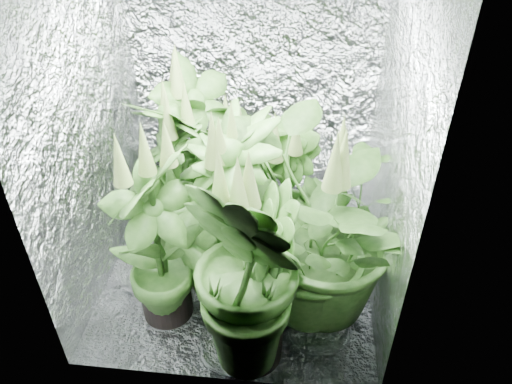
{
  "coord_description": "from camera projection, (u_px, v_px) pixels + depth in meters",
  "views": [
    {
      "loc": [
        0.34,
        -2.24,
        2.28
      ],
      "look_at": [
        0.1,
        0.0,
        0.6
      ],
      "focal_mm": 35.0,
      "sensor_mm": 36.0,
      "label": 1
    }
  ],
  "objects": [
    {
      "name": "plant_b",
      "position": [
        200.0,
        146.0,
        3.25
      ],
      "size": [
        0.84,
        0.84,
        1.24
      ],
      "rotation": [
        0.0,
        0.0,
        0.91
      ],
      "color": "black",
      "rests_on": "ground"
    },
    {
      "name": "plant_f",
      "position": [
        158.0,
        239.0,
        2.56
      ],
      "size": [
        0.7,
        0.7,
        1.19
      ],
      "rotation": [
        0.0,
        0.0,
        4.47
      ],
      "color": "black",
      "rests_on": "ground"
    },
    {
      "name": "plant_a",
      "position": [
        239.0,
        168.0,
        3.3
      ],
      "size": [
        0.86,
        0.86,
        0.93
      ],
      "rotation": [
        0.0,
        0.0,
        0.16
      ],
      "color": "black",
      "rests_on": "ground"
    },
    {
      "name": "plant_h",
      "position": [
        231.0,
        215.0,
        2.68
      ],
      "size": [
        0.89,
        0.89,
        1.24
      ],
      "rotation": [
        0.0,
        0.0,
        5.35
      ],
      "color": "black",
      "rests_on": "ground"
    },
    {
      "name": "walls",
      "position": [
        237.0,
        129.0,
        2.58
      ],
      "size": [
        1.62,
        1.62,
        2.0
      ],
      "color": "silver",
      "rests_on": "ground"
    },
    {
      "name": "ground",
      "position": [
        240.0,
        267.0,
        3.18
      ],
      "size": [
        1.6,
        1.6,
        0.0
      ],
      "primitive_type": "plane",
      "color": "silver",
      "rests_on": "ground"
    },
    {
      "name": "plant_e",
      "position": [
        323.0,
        236.0,
        2.55
      ],
      "size": [
        1.31,
        1.31,
        1.21
      ],
      "rotation": [
        0.0,
        0.0,
        3.54
      ],
      "color": "black",
      "rests_on": "ground"
    },
    {
      "name": "plant_label",
      "position": [
        264.0,
        322.0,
        2.45
      ],
      "size": [
        0.05,
        0.05,
        0.08
      ],
      "primitive_type": "cube",
      "rotation": [
        -0.21,
        0.0,
        0.71
      ],
      "color": "white",
      "rests_on": "plant_g"
    },
    {
      "name": "circulation_fan",
      "position": [
        340.0,
        231.0,
        3.25
      ],
      "size": [
        0.17,
        0.26,
        0.32
      ],
      "rotation": [
        0.0,
        0.0,
        -0.4
      ],
      "color": "black",
      "rests_on": "ground"
    },
    {
      "name": "plant_d",
      "position": [
        178.0,
        175.0,
        3.1
      ],
      "size": [
        0.76,
        0.76,
        1.12
      ],
      "rotation": [
        0.0,
        0.0,
        2.71
      ],
      "color": "black",
      "rests_on": "ground"
    },
    {
      "name": "plant_c",
      "position": [
        282.0,
        198.0,
        3.0
      ],
      "size": [
        0.67,
        0.67,
        1.0
      ],
      "rotation": [
        0.0,
        0.0,
        2.04
      ],
      "color": "black",
      "rests_on": "ground"
    },
    {
      "name": "plant_g",
      "position": [
        251.0,
        274.0,
        2.31
      ],
      "size": [
        0.87,
        0.87,
        1.28
      ],
      "rotation": [
        0.0,
        0.0,
        5.21
      ],
      "color": "black",
      "rests_on": "ground"
    }
  ]
}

